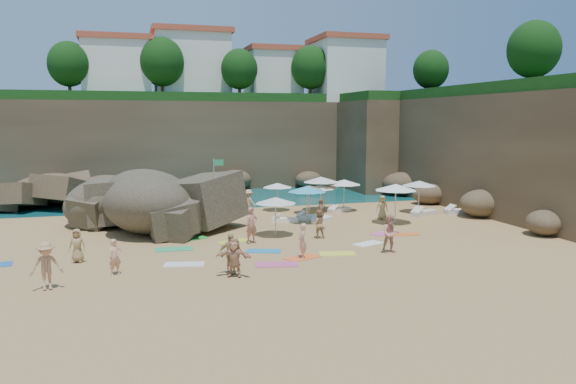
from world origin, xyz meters
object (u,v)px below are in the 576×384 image
object	(u,v)px
person_stand_0	(115,257)
person_stand_2	(249,202)
parasol_0	(277,185)
parasol_1	(344,182)
rock_outcrop	(161,230)
person_stand_4	(382,207)
person_stand_1	(318,224)
person_stand_3	(321,214)
flag_pole	(216,178)
parasol_2	(320,187)
person_stand_5	(111,204)
person_stand_6	(302,241)
lounger_0	(339,210)

from	to	relation	value
person_stand_0	person_stand_2	bearing A→B (deg)	27.09
parasol_0	parasol_1	xyz separation A→B (m)	(4.44, -1.43, 0.24)
rock_outcrop	person_stand_0	bearing A→B (deg)	-104.39
rock_outcrop	person_stand_4	world-z (taller)	rock_outcrop
parasol_0	parasol_1	size ratio (longest dim) A/B	0.88
person_stand_0	person_stand_4	size ratio (longest dim) A/B	0.98
person_stand_1	person_stand_2	distance (m)	9.06
person_stand_3	flag_pole	bearing A→B (deg)	44.35
flag_pole	person_stand_1	size ratio (longest dim) A/B	2.41
parasol_2	person_stand_4	distance (m)	4.90
person_stand_2	person_stand_0	bearing A→B (deg)	108.51
parasol_1	person_stand_5	xyz separation A→B (m)	(-15.61, 1.39, -1.08)
parasol_0	person_stand_6	distance (m)	13.71
flag_pole	person_stand_0	size ratio (longest dim) A/B	2.46
person_stand_2	person_stand_3	size ratio (longest dim) A/B	0.92
person_stand_0	person_stand_4	distance (m)	18.53
rock_outcrop	parasol_2	distance (m)	11.76
person_stand_6	lounger_0	bearing A→B (deg)	166.11
person_stand_2	flag_pole	bearing A→B (deg)	14.73
rock_outcrop	person_stand_3	world-z (taller)	person_stand_3
lounger_0	person_stand_5	bearing A→B (deg)	147.57
flag_pole	person_stand_3	world-z (taller)	flag_pole
person_stand_5	parasol_2	bearing A→B (deg)	-31.00
rock_outcrop	person_stand_4	bearing A→B (deg)	-1.02
person_stand_0	person_stand_2	size ratio (longest dim) A/B	0.91
parasol_1	person_stand_2	size ratio (longest dim) A/B	1.43
parasol_0	person_stand_6	xyz separation A→B (m)	(-2.39, -13.46, -0.98)
parasol_1	flag_pole	bearing A→B (deg)	164.76
parasol_1	parasol_2	world-z (taller)	parasol_1
person_stand_6	person_stand_3	bearing A→B (deg)	168.35
parasol_0	person_stand_6	bearing A→B (deg)	-100.06
flag_pole	person_stand_6	xyz separation A→B (m)	(1.80, -14.38, -1.55)
rock_outcrop	parasol_2	bearing A→B (deg)	18.01
parasol_2	person_stand_5	xyz separation A→B (m)	(-13.92, 1.20, -0.78)
person_stand_0	person_stand_5	world-z (taller)	person_stand_5
parasol_1	person_stand_5	world-z (taller)	parasol_1
person_stand_0	person_stand_3	world-z (taller)	person_stand_3
person_stand_5	person_stand_6	bearing A→B (deg)	-82.87
person_stand_4	person_stand_5	world-z (taller)	person_stand_5
lounger_0	person_stand_1	bearing A→B (deg)	-145.04
person_stand_1	person_stand_4	bearing A→B (deg)	-139.09
person_stand_6	person_stand_5	bearing A→B (deg)	-132.28
person_stand_1	person_stand_3	xyz separation A→B (m)	(1.00, 2.38, 0.12)
person_stand_5	rock_outcrop	bearing A→B (deg)	-85.23
parasol_2	person_stand_0	world-z (taller)	parasol_2
flag_pole	person_stand_0	bearing A→B (deg)	-113.48
parasol_0	person_stand_0	size ratio (longest dim) A/B	1.38
parasol_2	person_stand_4	world-z (taller)	parasol_2
person_stand_5	person_stand_6	distance (m)	16.04
parasol_0	person_stand_2	xyz separation A→B (m)	(-2.17, -0.55, -0.98)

